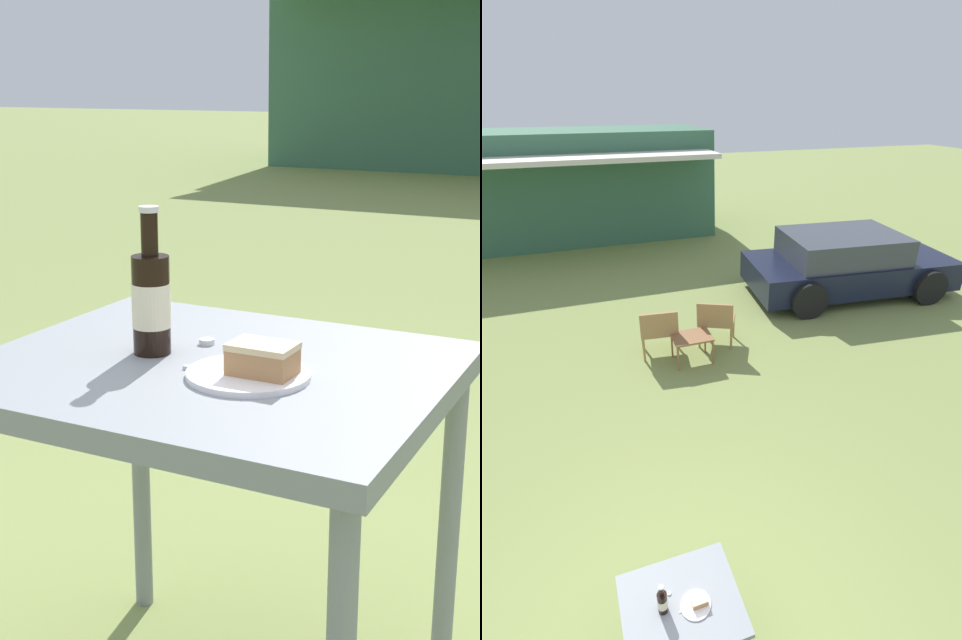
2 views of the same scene
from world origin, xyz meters
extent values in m
cube|color=#38664C|center=(-0.53, 11.73, 1.44)|extent=(8.43, 3.01, 2.89)
cube|color=silver|center=(-0.53, 9.62, 2.37)|extent=(8.01, 1.20, 0.12)
cube|color=black|center=(4.99, 5.41, 0.47)|extent=(4.29, 2.26, 0.56)
cube|color=#383D47|center=(4.78, 5.43, 1.01)|extent=(2.43, 1.93, 0.52)
cylinder|color=black|center=(6.36, 6.23, 0.35)|extent=(0.71, 0.27, 0.69)
cylinder|color=black|center=(6.16, 4.32, 0.35)|extent=(0.71, 0.27, 0.69)
cylinder|color=black|center=(3.81, 6.49, 0.35)|extent=(0.71, 0.27, 0.69)
cylinder|color=black|center=(3.62, 4.58, 0.35)|extent=(0.71, 0.27, 0.69)
cylinder|color=#9E7547|center=(1.03, 4.46, 0.20)|extent=(0.04, 0.04, 0.39)
cylinder|color=#9E7547|center=(0.51, 4.52, 0.20)|extent=(0.04, 0.04, 0.39)
cylinder|color=#9E7547|center=(0.98, 4.05, 0.20)|extent=(0.04, 0.04, 0.39)
cylinder|color=#9E7547|center=(0.46, 4.11, 0.20)|extent=(0.04, 0.04, 0.39)
cube|color=#9E7547|center=(0.74, 4.29, 0.42)|extent=(0.63, 0.53, 0.06)
cube|color=#9E7547|center=(0.72, 4.08, 0.63)|extent=(0.58, 0.12, 0.35)
cube|color=#4C7FB7|center=(0.74, 4.29, 0.48)|extent=(0.56, 0.45, 0.05)
cylinder|color=#9E7547|center=(2.04, 4.35, 0.20)|extent=(0.04, 0.04, 0.39)
cylinder|color=#9E7547|center=(1.57, 4.58, 0.20)|extent=(0.04, 0.04, 0.39)
cylinder|color=#9E7547|center=(1.86, 3.99, 0.20)|extent=(0.04, 0.04, 0.39)
cylinder|color=#9E7547|center=(1.39, 4.22, 0.20)|extent=(0.04, 0.04, 0.39)
cube|color=#9E7547|center=(1.71, 4.29, 0.42)|extent=(0.72, 0.67, 0.06)
cube|color=#9E7547|center=(1.62, 4.10, 0.63)|extent=(0.54, 0.30, 0.35)
cube|color=brown|center=(1.17, 3.88, 0.43)|extent=(0.59, 0.45, 0.03)
cylinder|color=brown|center=(0.90, 3.68, 0.21)|extent=(0.03, 0.03, 0.41)
cylinder|color=brown|center=(1.44, 3.68, 0.21)|extent=(0.03, 0.03, 0.41)
cylinder|color=brown|center=(0.90, 4.08, 0.21)|extent=(0.03, 0.03, 0.41)
cylinder|color=brown|center=(1.44, 4.08, 0.21)|extent=(0.03, 0.03, 0.41)
cube|color=gray|center=(0.00, 0.00, 0.70)|extent=(0.78, 0.66, 0.04)
cylinder|color=gray|center=(-0.35, 0.29, 0.34)|extent=(0.04, 0.04, 0.68)
cylinder|color=gray|center=(0.35, 0.29, 0.34)|extent=(0.04, 0.04, 0.68)
cylinder|color=white|center=(0.09, -0.04, 0.73)|extent=(0.20, 0.20, 0.01)
cube|color=#AD7A4C|center=(0.11, -0.04, 0.75)|extent=(0.10, 0.07, 0.04)
cube|color=#DBBC89|center=(0.11, -0.04, 0.78)|extent=(0.10, 0.07, 0.01)
cylinder|color=black|center=(-0.12, 0.00, 0.81)|extent=(0.07, 0.07, 0.17)
cylinder|color=black|center=(-0.12, 0.00, 0.93)|extent=(0.03, 0.03, 0.07)
cylinder|color=silver|center=(-0.12, 0.00, 0.98)|extent=(0.03, 0.03, 0.01)
cylinder|color=beige|center=(-0.12, 0.00, 0.81)|extent=(0.07, 0.07, 0.08)
cube|color=silver|center=(0.05, -0.04, 0.73)|extent=(0.16, 0.03, 0.01)
cylinder|color=silver|center=(-0.06, 0.09, 0.73)|extent=(0.03, 0.03, 0.01)
camera|label=1|loc=(0.69, -1.25, 1.18)|focal=50.00mm
camera|label=2|loc=(-0.29, -1.62, 3.69)|focal=24.00mm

